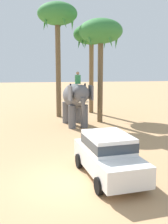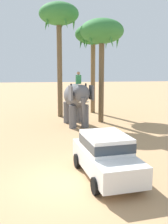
{
  "view_description": "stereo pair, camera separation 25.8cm",
  "coord_description": "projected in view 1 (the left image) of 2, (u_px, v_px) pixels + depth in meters",
  "views": [
    {
      "loc": [
        -0.73,
        -9.56,
        4.34
      ],
      "look_at": [
        1.52,
        6.08,
        1.6
      ],
      "focal_mm": 43.81,
      "sensor_mm": 36.0,
      "label": 1
    },
    {
      "loc": [
        -0.47,
        -9.59,
        4.34
      ],
      "look_at": [
        1.52,
        6.08,
        1.6
      ],
      "focal_mm": 43.81,
      "sensor_mm": 36.0,
      "label": 2
    }
  ],
  "objects": [
    {
      "name": "ground_plane",
      "position": [
        67.0,
        183.0,
        10.16
      ],
      "size": [
        120.0,
        120.0,
        0.0
      ],
      "primitive_type": "plane",
      "color": "tan"
    },
    {
      "name": "car_sedan_foreground",
      "position": [
        108.0,
        154.0,
        10.59
      ],
      "size": [
        2.31,
        4.3,
        1.7
      ],
      "color": "white",
      "rests_on": "ground"
    },
    {
      "name": "elephant_with_mahout",
      "position": [
        76.0,
        98.0,
        19.37
      ],
      "size": [
        2.09,
        3.98,
        3.88
      ],
      "color": "slate",
      "rests_on": "ground"
    },
    {
      "name": "palm_tree_behind_elephant",
      "position": [
        91.0,
        37.0,
        24.04
      ],
      "size": [
        3.2,
        3.2,
        7.89
      ],
      "color": "brown",
      "rests_on": "ground"
    },
    {
      "name": "palm_tree_near_hut",
      "position": [
        101.0,
        34.0,
        19.95
      ],
      "size": [
        3.2,
        3.2,
        7.66
      ],
      "color": "brown",
      "rests_on": "ground"
    },
    {
      "name": "palm_tree_left_of_road",
      "position": [
        57.0,
        18.0,
        21.82
      ],
      "size": [
        3.2,
        3.2,
        9.26
      ],
      "color": "brown",
      "rests_on": "ground"
    }
  ]
}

